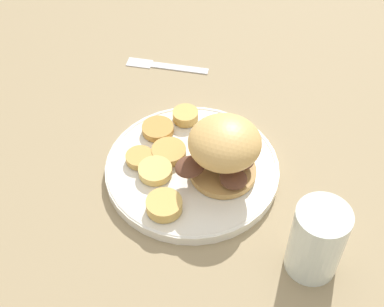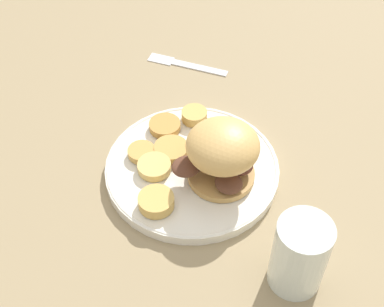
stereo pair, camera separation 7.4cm
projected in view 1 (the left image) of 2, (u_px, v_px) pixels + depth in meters
The scene contains 11 objects.
ground_plane at pixel (192, 173), 0.79m from camera, with size 4.00×4.00×0.00m, color #937F5B.
dinner_plate at pixel (192, 168), 0.79m from camera, with size 0.26×0.26×0.02m.
sandwich at pixel (224, 151), 0.73m from camera, with size 0.11×0.12×0.09m.
potato_round_0 at pixel (158, 129), 0.82m from camera, with size 0.05×0.05×0.01m, color #BC8942.
potato_round_1 at pixel (140, 158), 0.78m from camera, with size 0.04×0.04×0.01m, color tan.
potato_round_2 at pixel (169, 152), 0.79m from camera, with size 0.05×0.05×0.01m, color tan.
potato_round_3 at pixel (185, 116), 0.84m from camera, with size 0.04×0.04×0.02m, color tan.
potato_round_4 at pixel (164, 205), 0.72m from camera, with size 0.05×0.05×0.02m, color tan.
potato_round_5 at pixel (155, 171), 0.77m from camera, with size 0.05×0.05×0.01m, color #DBB766.
fork at pixel (166, 66), 0.96m from camera, with size 0.04×0.15×0.00m.
drinking_glass at pixel (317, 240), 0.65m from camera, with size 0.07×0.07×0.11m.
Camera 1 is at (-0.48, -0.18, 0.61)m, focal length 50.00 mm.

